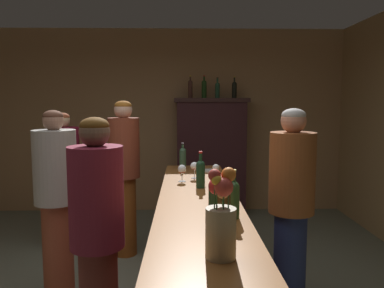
% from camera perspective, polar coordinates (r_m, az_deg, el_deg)
% --- Properties ---
extents(wall_back, '(5.73, 0.12, 2.80)m').
position_cam_1_polar(wall_back, '(6.00, -4.73, 3.40)').
color(wall_back, '#A47C52').
rests_on(wall_back, ground).
extents(bar_counter, '(0.59, 2.85, 0.99)m').
position_cam_1_polar(bar_counter, '(3.04, 0.91, -16.90)').
color(bar_counter, brown).
rests_on(bar_counter, ground).
extents(display_cabinet, '(1.09, 0.42, 1.75)m').
position_cam_1_polar(display_cabinet, '(5.75, 2.86, -1.59)').
color(display_cabinet, '#361A1E').
rests_on(display_cabinet, ground).
extents(wine_bottle_malbec, '(0.07, 0.07, 0.30)m').
position_cam_1_polar(wine_bottle_malbec, '(2.24, 3.41, -8.39)').
color(wine_bottle_malbec, '#203B22').
rests_on(wine_bottle_malbec, bar_counter).
extents(wine_bottle_riesling, '(0.07, 0.07, 0.30)m').
position_cam_1_polar(wine_bottle_riesling, '(3.16, 1.28, -4.22)').
color(wine_bottle_riesling, '#173922').
rests_on(wine_bottle_riesling, bar_counter).
extents(wine_bottle_chardonnay, '(0.07, 0.07, 0.32)m').
position_cam_1_polar(wine_bottle_chardonnay, '(2.05, 4.70, -9.63)').
color(wine_bottle_chardonnay, '#463215').
rests_on(wine_bottle_chardonnay, bar_counter).
extents(wine_bottle_pinot, '(0.07, 0.07, 0.28)m').
position_cam_1_polar(wine_bottle_pinot, '(4.02, -1.38, -1.99)').
color(wine_bottle_pinot, '#2E4D35').
rests_on(wine_bottle_pinot, bar_counter).
extents(wine_bottle_rose, '(0.08, 0.08, 0.30)m').
position_cam_1_polar(wine_bottle_rose, '(2.36, 6.12, -7.84)').
color(wine_bottle_rose, '#2E4F28').
rests_on(wine_bottle_rose, bar_counter).
extents(wine_glass_front, '(0.08, 0.08, 0.15)m').
position_cam_1_polar(wine_glass_front, '(3.54, 0.37, -3.40)').
color(wine_glass_front, white).
rests_on(wine_glass_front, bar_counter).
extents(wine_glass_mid, '(0.07, 0.07, 0.14)m').
position_cam_1_polar(wine_glass_mid, '(3.52, 3.57, -3.64)').
color(wine_glass_mid, white).
rests_on(wine_glass_mid, bar_counter).
extents(wine_glass_rear, '(0.07, 0.07, 0.15)m').
position_cam_1_polar(wine_glass_rear, '(3.40, -1.49, -3.89)').
color(wine_glass_rear, white).
rests_on(wine_glass_rear, bar_counter).
extents(wine_glass_spare, '(0.07, 0.07, 0.15)m').
position_cam_1_polar(wine_glass_spare, '(3.32, 1.42, -4.04)').
color(wine_glass_spare, white).
rests_on(wine_glass_spare, bar_counter).
extents(flower_arrangement, '(0.14, 0.16, 0.42)m').
position_cam_1_polar(flower_arrangement, '(1.76, 4.31, -10.94)').
color(flower_arrangement, tan).
rests_on(flower_arrangement, bar_counter).
extents(cheese_plate, '(0.16, 0.16, 0.01)m').
position_cam_1_polar(cheese_plate, '(3.94, 2.69, -3.96)').
color(cheese_plate, white).
rests_on(cheese_plate, bar_counter).
extents(display_bottle_left, '(0.07, 0.07, 0.33)m').
position_cam_1_polar(display_bottle_left, '(5.68, -0.25, 8.30)').
color(display_bottle_left, '#462921').
rests_on(display_bottle_left, display_cabinet).
extents(display_bottle_midleft, '(0.07, 0.07, 0.33)m').
position_cam_1_polar(display_bottle_midleft, '(5.69, 1.81, 8.30)').
color(display_bottle_midleft, '#1C3C17').
rests_on(display_bottle_midleft, display_cabinet).
extents(display_bottle_center, '(0.07, 0.07, 0.30)m').
position_cam_1_polar(display_bottle_center, '(5.70, 3.80, 8.13)').
color(display_bottle_center, '#22472F').
rests_on(display_bottle_center, display_cabinet).
extents(display_bottle_midright, '(0.07, 0.07, 0.32)m').
position_cam_1_polar(display_bottle_midright, '(5.73, 6.31, 8.13)').
color(display_bottle_midright, black).
rests_on(display_bottle_midright, display_cabinet).
extents(patron_by_cabinet, '(0.36, 0.36, 1.63)m').
position_cam_1_polar(patron_by_cabinet, '(3.49, -19.54, -7.46)').
color(patron_by_cabinet, brown).
rests_on(patron_by_cabinet, ground).
extents(patron_tall, '(0.33, 0.33, 1.61)m').
position_cam_1_polar(patron_tall, '(2.46, -13.88, -13.11)').
color(patron_tall, maroon).
rests_on(patron_tall, ground).
extents(patron_in_navy, '(0.36, 0.36, 1.58)m').
position_cam_1_polar(patron_in_navy, '(4.61, -18.46, -4.51)').
color(patron_in_navy, '#A28987').
rests_on(patron_in_navy, ground).
extents(patron_near_entrance, '(0.34, 0.34, 1.71)m').
position_cam_1_polar(patron_near_entrance, '(4.27, -10.02, -3.96)').
color(patron_near_entrance, brown).
rests_on(patron_near_entrance, ground).
extents(bartender, '(0.36, 0.36, 1.65)m').
position_cam_1_polar(bartender, '(3.16, 14.53, -8.45)').
color(bartender, navy).
rests_on(bartender, ground).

